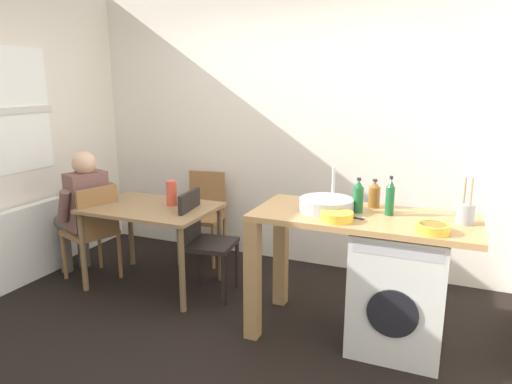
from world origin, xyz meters
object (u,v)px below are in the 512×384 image
chair_person_seat (94,228)px  bottle_tall_green (358,197)px  washing_machine (399,288)px  mixing_bowl (337,216)px  bottle_squat_brown (374,195)px  dining_table (152,217)px  chair_spare_by_wall (204,211)px  bottle_clear_small (390,198)px  chair_opposite (202,237)px  vase (172,193)px  utensil_crock (466,213)px  colander (433,228)px  seated_person (83,207)px

chair_person_seat → bottle_tall_green: 2.42m
washing_machine → mixing_bowl: mixing_bowl is taller
washing_machine → bottle_squat_brown: bottle_squat_brown is taller
washing_machine → bottle_squat_brown: 0.67m
dining_table → chair_spare_by_wall: bearing=83.4°
dining_table → bottle_clear_small: size_ratio=4.07×
chair_opposite → mixing_bowl: mixing_bowl is taller
mixing_bowl → vase: 1.65m
chair_spare_by_wall → bottle_squat_brown: (1.81, -0.72, 0.51)m
bottle_tall_green → vase: size_ratio=1.10×
bottle_tall_green → utensil_crock: size_ratio=0.81×
washing_machine → utensil_crock: size_ratio=2.87×
mixing_bowl → vase: (-1.58, 0.48, -0.10)m
dining_table → washing_machine: 2.15m
bottle_squat_brown → washing_machine: bearing=-44.5°
bottle_squat_brown → vase: 1.75m
chair_opposite → washing_machine: bearing=75.3°
bottle_tall_green → colander: bottle_tall_green is taller
chair_person_seat → bottle_clear_small: bearing=-69.9°
chair_opposite → colander: (1.84, -0.44, 0.44)m
dining_table → washing_machine: (2.13, -0.18, -0.21)m
chair_spare_by_wall → bottle_clear_small: size_ratio=3.33×
seated_person → chair_person_seat: bearing=-90.0°
washing_machine → bottle_tall_green: 0.68m
chair_opposite → colander: 1.94m
bottle_clear_small → bottle_tall_green: bearing=-176.6°
chair_person_seat → vase: (0.70, 0.23, 0.34)m
chair_opposite → utensil_crock: utensil_crock is taller
seated_person → mixing_bowl: (2.43, -0.30, 0.28)m
chair_opposite → bottle_clear_small: bearing=77.3°
dining_table → seated_person: size_ratio=0.92×
utensil_crock → colander: utensil_crock is taller
bottle_squat_brown → utensil_crock: bearing=-16.5°
bottle_squat_brown → chair_opposite: bearing=-179.5°
chair_spare_by_wall → seated_person: size_ratio=0.75×
chair_opposite → bottle_squat_brown: (1.42, 0.01, 0.51)m
chair_spare_by_wall → chair_person_seat: bearing=46.0°
chair_person_seat → bottle_squat_brown: size_ratio=4.37×
chair_person_seat → utensil_crock: utensil_crock is taller
seated_person → utensil_crock: (3.20, -0.05, 0.32)m
colander → chair_opposite: bearing=166.7°
chair_opposite → dining_table: bearing=-92.2°
chair_spare_by_wall → bottle_squat_brown: size_ratio=4.37×
mixing_bowl → colander: (0.59, -0.02, -0.00)m
bottle_squat_brown → vase: size_ratio=0.93×
bottle_clear_small → bottle_squat_brown: bearing=128.6°
dining_table → chair_person_seat: (-0.55, -0.13, -0.14)m
chair_opposite → washing_machine: chair_opposite is taller
chair_spare_by_wall → vase: 0.76m
mixing_bowl → colander: size_ratio=1.07×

